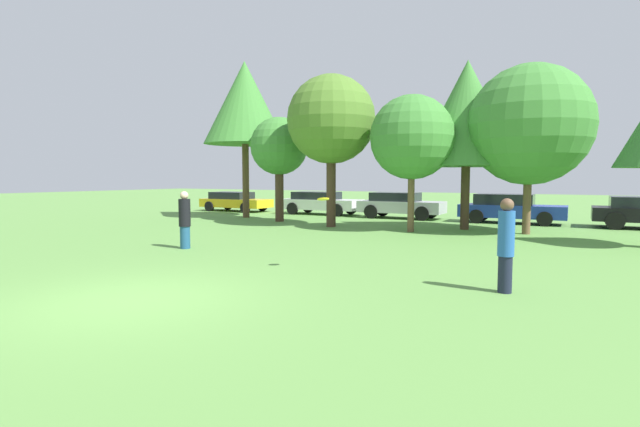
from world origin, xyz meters
The scene contains 14 objects.
ground_plane centered at (0.00, 0.00, 0.00)m, with size 120.00×120.00×0.00m, color #5B8E42.
person_thrower centered at (-3.51, 4.78, 0.86)m, with size 0.34×0.34×1.70m.
person_catcher centered at (5.57, 3.68, 0.90)m, with size 0.29×0.29×1.73m.
frisbee centered at (1.71, 3.79, 1.63)m, with size 0.28×0.27×0.10m.
tree_0 centered at (-8.71, 14.36, 5.95)m, with size 4.26×4.26×8.10m.
tree_1 centered at (-5.90, 13.33, 3.55)m, with size 2.74×2.74×4.97m.
tree_2 centered at (-2.62, 12.40, 4.52)m, with size 3.74×3.74×6.43m.
tree_3 centered at (0.98, 12.22, 3.63)m, with size 3.24×3.24×5.26m.
tree_4 centered at (2.62, 14.09, 4.65)m, with size 4.21×4.21×6.77m.
tree_5 centered at (4.98, 13.58, 4.03)m, with size 4.42×4.42×6.24m.
parked_car_yellow centered at (-12.26, 17.77, 0.63)m, with size 4.50×2.01×1.20m.
parked_car_white centered at (-6.28, 18.07, 0.69)m, with size 4.58×1.96×1.29m.
parked_car_silver centered at (-1.45, 17.81, 0.71)m, with size 4.33×1.88×1.33m.
parked_car_blue centered at (3.87, 17.78, 0.70)m, with size 4.60×1.88×1.35m.
Camera 1 is at (6.73, -5.41, 2.11)m, focal length 26.46 mm.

